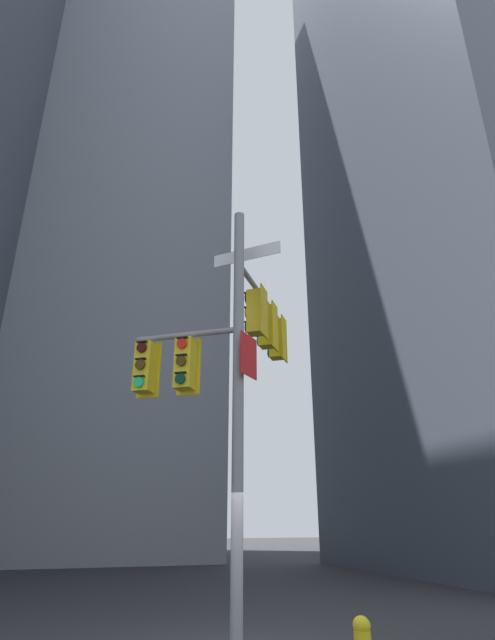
{
  "coord_description": "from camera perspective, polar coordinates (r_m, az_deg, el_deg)",
  "views": [
    {
      "loc": [
        -2.52,
        -8.6,
        2.05
      ],
      "look_at": [
        0.19,
        0.02,
        5.7
      ],
      "focal_mm": 28.0,
      "sensor_mm": 36.0,
      "label": 1
    }
  ],
  "objects": [
    {
      "name": "building_tower_right",
      "position": [
        36.24,
        23.83,
        20.86
      ],
      "size": [
        15.72,
        15.72,
        51.25
      ],
      "primitive_type": "cube",
      "color": "#4C5460",
      "rests_on": "ground"
    },
    {
      "name": "building_mid_block",
      "position": [
        41.81,
        -15.19,
        11.92
      ],
      "size": [
        15.39,
        15.39,
        49.7
      ],
      "primitive_type": "cube",
      "color": "#9399A3",
      "rests_on": "ground"
    },
    {
      "name": "signal_pole_assembly",
      "position": [
        10.33,
        -1.61,
        -4.46
      ],
      "size": [
        3.88,
        3.14,
        8.08
      ],
      "color": "gray",
      "rests_on": "ground"
    }
  ]
}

